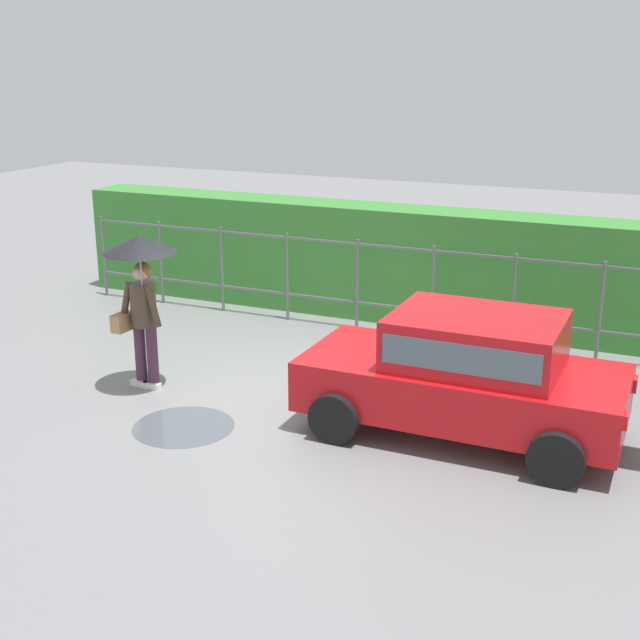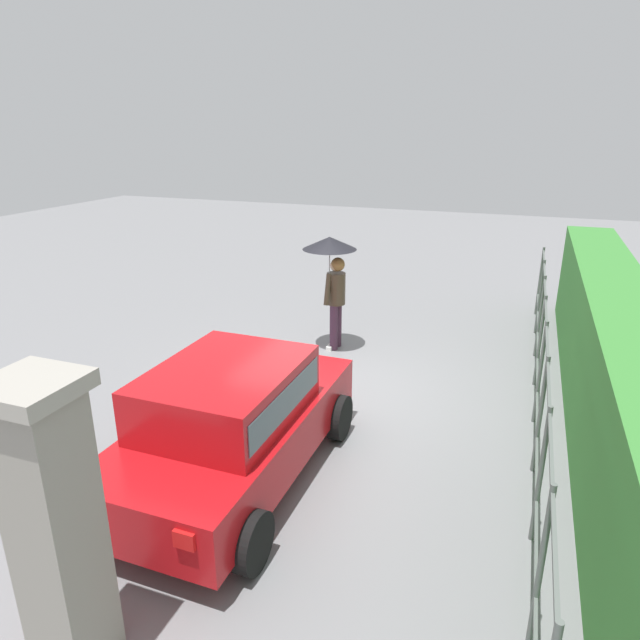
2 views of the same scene
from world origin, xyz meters
name	(u,v)px [view 1 (image 1 of 2)]	position (x,y,z in m)	size (l,w,h in m)	color
ground_plane	(276,392)	(0.00, 0.00, 0.00)	(40.00, 40.00, 0.00)	slate
car	(467,370)	(2.63, -0.28, 0.80)	(3.75, 1.88, 1.48)	#B71116
pedestrian	(141,276)	(-1.66, -0.58, 1.56)	(0.96, 0.96, 2.10)	#47283D
fence_section	(357,280)	(-0.03, 3.00, 0.83)	(10.15, 0.05, 1.50)	#59605B
hedge_row	(376,261)	(-0.03, 3.87, 0.95)	(11.10, 0.90, 1.90)	#387F33
puddle_near	(184,426)	(-0.52, -1.45, 0.00)	(1.24, 1.24, 0.00)	#4C545B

